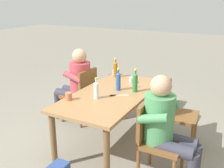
% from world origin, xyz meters
% --- Properties ---
extents(ground_plane, '(24.00, 24.00, 0.00)m').
position_xyz_m(ground_plane, '(0.00, 0.00, 0.00)').
color(ground_plane, gray).
extents(dining_table, '(1.71, 0.86, 0.74)m').
position_xyz_m(dining_table, '(0.00, 0.00, 0.65)').
color(dining_table, '#A37547').
rests_on(dining_table, ground_plane).
extents(chair_far_right, '(0.44, 0.44, 0.87)m').
position_xyz_m(chair_far_right, '(0.39, 0.73, 0.49)').
color(chair_far_right, brown).
rests_on(chair_far_right, ground_plane).
extents(chair_near_left, '(0.47, 0.47, 0.87)m').
position_xyz_m(chair_near_left, '(-0.38, -0.73, 0.49)').
color(chair_near_left, brown).
rests_on(chair_near_left, ground_plane).
extents(chair_far_left, '(0.47, 0.47, 0.87)m').
position_xyz_m(chair_far_left, '(-0.38, 0.73, 0.49)').
color(chair_far_left, brown).
rests_on(chair_far_left, ground_plane).
extents(person_in_white_shirt, '(0.47, 0.61, 1.18)m').
position_xyz_m(person_in_white_shirt, '(0.39, 0.84, 0.66)').
color(person_in_white_shirt, '#4C935B').
rests_on(person_in_white_shirt, ground_plane).
extents(person_in_plaid_shirt, '(0.47, 0.61, 1.18)m').
position_xyz_m(person_in_plaid_shirt, '(-0.39, -0.84, 0.66)').
color(person_in_plaid_shirt, '#B7424C').
rests_on(person_in_plaid_shirt, ground_plane).
extents(bottle_green, '(0.06, 0.06, 0.31)m').
position_xyz_m(bottle_green, '(-0.18, 0.24, 0.87)').
color(bottle_green, '#287A38').
rests_on(bottle_green, dining_table).
extents(bottle_blue, '(0.06, 0.06, 0.30)m').
position_xyz_m(bottle_blue, '(-0.13, 0.02, 0.87)').
color(bottle_blue, '#2D56A3').
rests_on(bottle_blue, dining_table).
extents(bottle_amber, '(0.06, 0.06, 0.30)m').
position_xyz_m(bottle_amber, '(-0.64, -0.28, 0.87)').
color(bottle_amber, '#996019').
rests_on(bottle_amber, dining_table).
extents(bottle_clear, '(0.06, 0.06, 0.26)m').
position_xyz_m(bottle_clear, '(0.26, -0.08, 0.85)').
color(bottle_clear, white).
rests_on(bottle_clear, dining_table).
extents(cup_terracotta, '(0.08, 0.08, 0.09)m').
position_xyz_m(cup_terracotta, '(0.46, -0.34, 0.78)').
color(cup_terracotta, '#BC6B47').
rests_on(cup_terracotta, dining_table).
extents(cup_glass, '(0.08, 0.08, 0.09)m').
position_xyz_m(cup_glass, '(-0.75, -0.34, 0.78)').
color(cup_glass, silver).
rests_on(cup_glass, dining_table).
extents(cup_steel, '(0.07, 0.07, 0.09)m').
position_xyz_m(cup_steel, '(-0.48, 0.06, 0.78)').
color(cup_steel, '#B2B7BC').
rests_on(cup_steel, dining_table).
extents(table_knife, '(0.15, 0.21, 0.01)m').
position_xyz_m(table_knife, '(0.05, 0.11, 0.74)').
color(table_knife, silver).
rests_on(table_knife, dining_table).
extents(backpack_by_near_side, '(0.33, 0.25, 0.43)m').
position_xyz_m(backpack_by_near_side, '(-1.48, 0.18, 0.21)').
color(backpack_by_near_side, black).
rests_on(backpack_by_near_side, ground_plane).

